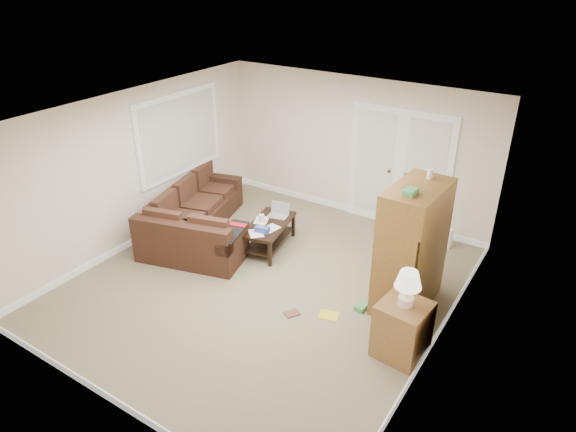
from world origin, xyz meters
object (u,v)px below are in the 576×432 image
Objects in this scene: sectional_sofa at (195,223)px; side_cabinet at (403,325)px; tv_armoire at (411,247)px; coffee_table at (269,234)px.

side_cabinet reaches higher than sectional_sofa.
sectional_sofa is at bearing 174.81° from side_cabinet.
side_cabinet is (3.94, -0.78, 0.12)m from sectional_sofa.
tv_armoire is at bearing 114.05° from side_cabinet.
side_cabinet is at bearing -26.04° from sectional_sofa.
coffee_table is 1.01× the size of side_cabinet.
side_cabinet is (2.74, -1.22, 0.17)m from coffee_table.
sectional_sofa is 1.38× the size of tv_armoire.
coffee_table is at bearing 177.61° from tv_armoire.
coffee_table is 0.63× the size of tv_armoire.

